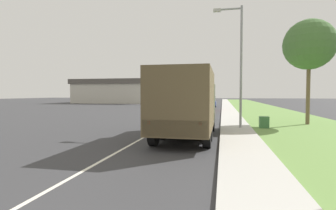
{
  "coord_description": "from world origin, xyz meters",
  "views": [
    {
      "loc": [
        3.7,
        -0.49,
        2.1
      ],
      "look_at": [
        0.82,
        13.33,
        1.5
      ],
      "focal_mm": 28.0,
      "sensor_mm": 36.0,
      "label": 1
    }
  ],
  "objects_px": {
    "car_third_ahead": "(210,102)",
    "lamp_post": "(238,56)",
    "military_truck": "(187,102)",
    "car_second_ahead": "(206,104)",
    "car_fourth_ahead": "(195,100)",
    "car_nearest_ahead": "(203,110)"
  },
  "relations": [
    {
      "from": "military_truck",
      "to": "car_second_ahead",
      "type": "height_order",
      "value": "military_truck"
    },
    {
      "from": "car_second_ahead",
      "to": "car_third_ahead",
      "type": "distance_m",
      "value": 8.86
    },
    {
      "from": "car_third_ahead",
      "to": "lamp_post",
      "type": "distance_m",
      "value": 27.01
    },
    {
      "from": "military_truck",
      "to": "car_fourth_ahead",
      "type": "bearing_deg",
      "value": 95.34
    },
    {
      "from": "military_truck",
      "to": "car_second_ahead",
      "type": "relative_size",
      "value": 1.58
    },
    {
      "from": "military_truck",
      "to": "car_fourth_ahead",
      "type": "relative_size",
      "value": 1.71
    },
    {
      "from": "military_truck",
      "to": "car_second_ahead",
      "type": "bearing_deg",
      "value": 91.24
    },
    {
      "from": "car_third_ahead",
      "to": "lamp_post",
      "type": "bearing_deg",
      "value": -84.09
    },
    {
      "from": "military_truck",
      "to": "car_third_ahead",
      "type": "distance_m",
      "value": 30.26
    },
    {
      "from": "car_nearest_ahead",
      "to": "lamp_post",
      "type": "xyz_separation_m",
      "value": [
        2.51,
        -7.42,
        3.64
      ]
    },
    {
      "from": "car_second_ahead",
      "to": "car_fourth_ahead",
      "type": "distance_m",
      "value": 21.87
    },
    {
      "from": "car_third_ahead",
      "to": "car_fourth_ahead",
      "type": "height_order",
      "value": "car_third_ahead"
    },
    {
      "from": "military_truck",
      "to": "car_second_ahead",
      "type": "xyz_separation_m",
      "value": [
        -0.46,
        21.38,
        -0.95
      ]
    },
    {
      "from": "military_truck",
      "to": "lamp_post",
      "type": "bearing_deg",
      "value": 55.44
    },
    {
      "from": "car_third_ahead",
      "to": "military_truck",
      "type": "bearing_deg",
      "value": -89.49
    },
    {
      "from": "car_third_ahead",
      "to": "lamp_post",
      "type": "xyz_separation_m",
      "value": [
        2.76,
        -26.63,
        3.56
      ]
    },
    {
      "from": "car_third_ahead",
      "to": "lamp_post",
      "type": "relative_size",
      "value": 0.56
    },
    {
      "from": "car_nearest_ahead",
      "to": "car_second_ahead",
      "type": "xyz_separation_m",
      "value": [
        -0.44,
        10.34,
        0.08
      ]
    },
    {
      "from": "military_truck",
      "to": "lamp_post",
      "type": "xyz_separation_m",
      "value": [
        2.49,
        3.61,
        2.62
      ]
    },
    {
      "from": "car_nearest_ahead",
      "to": "car_fourth_ahead",
      "type": "bearing_deg",
      "value": 97.13
    },
    {
      "from": "lamp_post",
      "to": "military_truck",
      "type": "bearing_deg",
      "value": -124.56
    },
    {
      "from": "car_nearest_ahead",
      "to": "car_third_ahead",
      "type": "distance_m",
      "value": 19.21
    }
  ]
}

